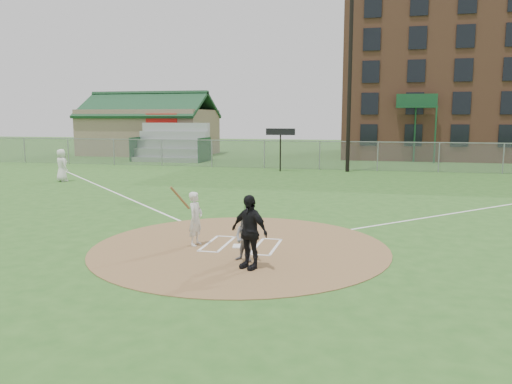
% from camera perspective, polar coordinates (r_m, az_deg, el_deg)
% --- Properties ---
extents(ground, '(140.00, 140.00, 0.00)m').
position_cam_1_polar(ground, '(14.31, -1.81, -6.32)').
color(ground, '#2C5C1F').
rests_on(ground, ground).
extents(dirt_circle, '(8.40, 8.40, 0.02)m').
position_cam_1_polar(dirt_circle, '(14.31, -1.82, -6.28)').
color(dirt_circle, olive).
rests_on(dirt_circle, ground).
extents(home_plate, '(0.49, 0.49, 0.03)m').
position_cam_1_polar(home_plate, '(14.28, -1.81, -6.20)').
color(home_plate, white).
rests_on(home_plate, dirt_circle).
extents(foul_line_first, '(17.04, 17.04, 0.01)m').
position_cam_1_polar(foul_line_first, '(23.31, 26.35, -1.40)').
color(foul_line_first, white).
rests_on(foul_line_first, ground).
extents(foul_line_third, '(17.04, 17.04, 0.01)m').
position_cam_1_polar(foul_line_third, '(25.91, -16.12, 0.07)').
color(foul_line_third, white).
rests_on(foul_line_third, ground).
extents(catcher, '(0.67, 0.58, 1.21)m').
position_cam_1_polar(catcher, '(12.73, -1.22, -5.30)').
color(catcher, gray).
rests_on(catcher, dirt_circle).
extents(umpire, '(1.15, 0.86, 1.82)m').
position_cam_1_polar(umpire, '(12.09, -0.79, -4.56)').
color(umpire, black).
rests_on(umpire, dirt_circle).
extents(ondeck_player, '(1.08, 0.96, 1.86)m').
position_cam_1_polar(ondeck_player, '(30.86, -21.33, 2.86)').
color(ondeck_player, white).
rests_on(ondeck_player, ground).
extents(batters_boxes, '(2.08, 1.88, 0.01)m').
position_cam_1_polar(batters_boxes, '(14.44, -1.66, -6.07)').
color(batters_boxes, white).
rests_on(batters_boxes, dirt_circle).
extents(batter_at_plate, '(0.75, 0.95, 1.78)m').
position_cam_1_polar(batter_at_plate, '(14.38, -6.94, -3.01)').
color(batter_at_plate, silver).
rests_on(batter_at_plate, dirt_circle).
extents(outfield_fence, '(56.08, 0.08, 2.03)m').
position_cam_1_polar(outfield_fence, '(35.65, 7.28, 4.20)').
color(outfield_fence, slate).
rests_on(outfield_fence, ground).
extents(bleachers, '(6.08, 3.20, 3.20)m').
position_cam_1_polar(bleachers, '(42.94, -9.72, 5.63)').
color(bleachers, '#B7BABF').
rests_on(bleachers, ground).
extents(clubhouse, '(12.20, 8.71, 6.23)m').
position_cam_1_polar(clubhouse, '(51.14, -12.00, 6.91)').
color(clubhouse, gray).
rests_on(clubhouse, ground).
extents(brick_warehouse, '(30.00, 17.17, 15.00)m').
position_cam_1_polar(brick_warehouse, '(52.96, 27.19, 11.76)').
color(brick_warehouse, brown).
rests_on(brick_warehouse, ground).
extents(light_pole, '(1.20, 0.30, 12.22)m').
position_cam_1_polar(light_pole, '(34.53, 10.68, 13.27)').
color(light_pole, black).
rests_on(light_pole, ground).
extents(scoreboard_sign, '(2.00, 0.10, 2.93)m').
position_cam_1_polar(scoreboard_sign, '(34.13, 2.81, 6.37)').
color(scoreboard_sign, black).
rests_on(scoreboard_sign, ground).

